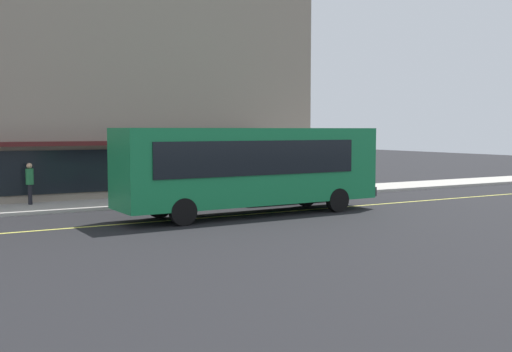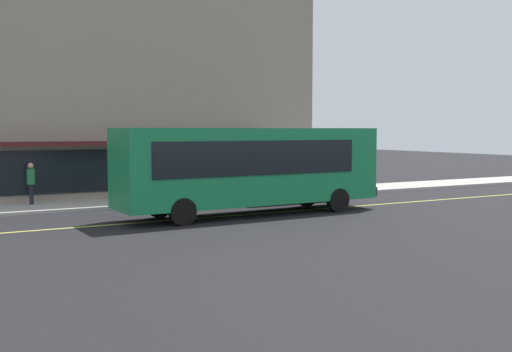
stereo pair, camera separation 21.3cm
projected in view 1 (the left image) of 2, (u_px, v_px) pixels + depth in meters
The scene contains 7 objects.
ground at pixel (206, 218), 23.76m from camera, with size 120.00×120.00×0.00m, color black.
sidewalk at pixel (156, 201), 28.66m from camera, with size 80.00×3.19×0.15m, color #B2ADA3.
lane_centre_stripe at pixel (206, 218), 23.76m from camera, with size 36.00×0.16×0.01m, color #D8D14C.
storefront_building at pixel (71, 60), 32.57m from camera, with size 24.42×10.29×14.38m.
bus at pixel (252, 166), 24.43m from camera, with size 11.20×2.87×3.50m.
car_black at pixel (285, 187), 28.78m from camera, with size 4.34×1.94×1.52m.
pedestrian_at_corner at pixel (30, 179), 26.62m from camera, with size 0.34×0.34×1.83m.
Camera 1 is at (-9.86, -21.49, 3.44)m, focal length 42.64 mm.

